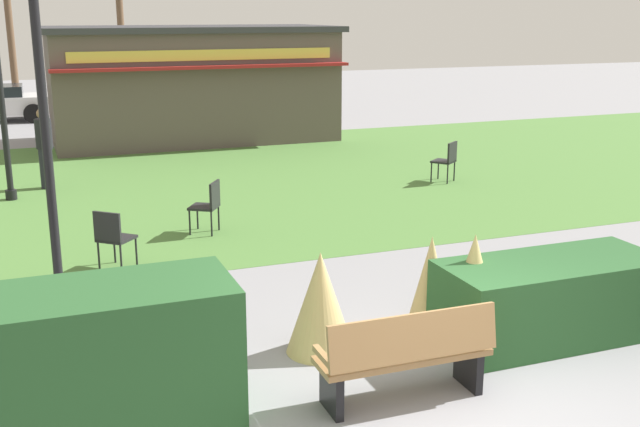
% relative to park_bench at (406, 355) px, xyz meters
% --- Properties ---
extents(ground_plane, '(80.00, 80.00, 0.00)m').
position_rel_park_bench_xyz_m(ground_plane, '(0.32, -0.51, -0.48)').
color(ground_plane, gray).
extents(lawn_patch, '(36.00, 12.00, 0.01)m').
position_rel_park_bench_xyz_m(lawn_patch, '(0.32, 10.38, -0.48)').
color(lawn_patch, '#4C7A38').
rests_on(lawn_patch, ground_plane).
extents(park_bench, '(1.71, 0.54, 0.95)m').
position_rel_park_bench_xyz_m(park_bench, '(0.00, 0.00, 0.00)').
color(park_bench, '#9E7547').
rests_on(park_bench, ground_plane).
extents(hedge_left, '(2.56, 1.10, 1.30)m').
position_rel_park_bench_xyz_m(hedge_left, '(-2.81, 0.60, 0.17)').
color(hedge_left, '#28562B').
rests_on(hedge_left, ground_plane).
extents(hedge_right, '(2.59, 1.10, 0.92)m').
position_rel_park_bench_xyz_m(hedge_right, '(2.24, 0.78, -0.02)').
color(hedge_right, '#28562B').
rests_on(hedge_right, ground_plane).
extents(ornamental_grass_behind_left, '(0.76, 0.76, 1.14)m').
position_rel_park_bench_xyz_m(ornamental_grass_behind_left, '(-0.35, 1.35, 0.09)').
color(ornamental_grass_behind_left, tan).
rests_on(ornamental_grass_behind_left, ground_plane).
extents(ornamental_grass_behind_right, '(0.55, 0.55, 1.13)m').
position_rel_park_bench_xyz_m(ornamental_grass_behind_right, '(1.09, 1.50, 0.08)').
color(ornamental_grass_behind_right, tan).
rests_on(ornamental_grass_behind_right, ground_plane).
extents(ornamental_grass_behind_center, '(0.72, 0.72, 1.24)m').
position_rel_park_bench_xyz_m(ornamental_grass_behind_center, '(1.39, 1.07, 0.14)').
color(ornamental_grass_behind_center, tan).
rests_on(ornamental_grass_behind_center, ground_plane).
extents(lamppost_mid, '(0.36, 0.36, 4.37)m').
position_rel_park_bench_xyz_m(lamppost_mid, '(-2.93, 4.29, 2.26)').
color(lamppost_mid, black).
rests_on(lamppost_mid, ground_plane).
extents(food_kiosk, '(8.10, 4.20, 3.23)m').
position_rel_park_bench_xyz_m(food_kiosk, '(1.44, 16.26, 1.14)').
color(food_kiosk, '#594C47').
rests_on(food_kiosk, ground_plane).
extents(cafe_chair_west, '(0.62, 0.62, 0.89)m').
position_rel_park_bench_xyz_m(cafe_chair_west, '(-2.14, 5.00, 0.05)').
color(cafe_chair_west, black).
rests_on(cafe_chair_west, ground_plane).
extents(cafe_chair_east, '(0.62, 0.62, 0.89)m').
position_rel_park_bench_xyz_m(cafe_chair_east, '(5.37, 8.48, 0.05)').
color(cafe_chair_east, black).
rests_on(cafe_chair_east, ground_plane).
extents(cafe_chair_center, '(0.61, 0.61, 0.89)m').
position_rel_park_bench_xyz_m(cafe_chair_center, '(-0.41, 6.39, 0.05)').
color(cafe_chair_center, black).
rests_on(cafe_chair_center, ground_plane).
extents(person_strolling, '(0.34, 0.34, 1.69)m').
position_rel_park_bench_xyz_m(person_strolling, '(-2.82, 10.98, 0.38)').
color(person_strolling, '#23232D').
rests_on(person_strolling, ground_plane).
extents(tree_left_bg, '(0.91, 0.96, 6.71)m').
position_rel_park_bench_xyz_m(tree_left_bg, '(-3.36, 28.20, 2.51)').
color(tree_left_bg, brown).
rests_on(tree_left_bg, ground_plane).
extents(tree_right_bg, '(0.91, 0.96, 6.31)m').
position_rel_park_bench_xyz_m(tree_right_bg, '(0.90, 27.39, 2.31)').
color(tree_right_bg, brown).
rests_on(tree_right_bg, ground_plane).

